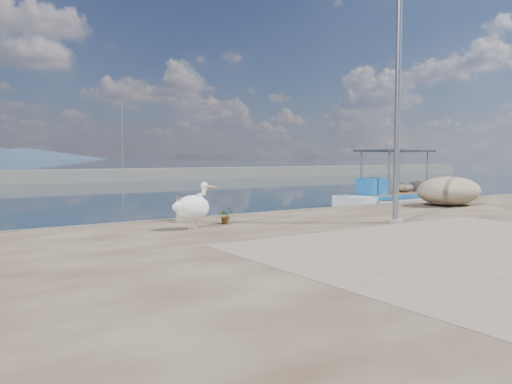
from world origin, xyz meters
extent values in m
plane|color=#162635|center=(0.00, 0.00, 0.00)|extent=(1400.00, 1400.00, 0.00)
cube|color=gray|center=(1.00, -3.00, 0.50)|extent=(9.00, 7.00, 0.01)
cube|color=gray|center=(0.00, 40.00, 0.60)|extent=(120.00, 2.20, 1.20)
cylinder|color=gray|center=(8.00, 40.00, 4.00)|extent=(0.16, 0.16, 7.00)
cone|color=#28384C|center=(90.00, 650.00, 7.00)|extent=(200.00, 200.00, 14.00)
cube|color=white|center=(10.36, 7.45, 0.08)|extent=(6.66, 2.54, 1.07)
cube|color=#1A65AE|center=(10.36, 7.45, 0.56)|extent=(4.84, 2.49, 0.16)
cube|color=#A82814|center=(10.36, 7.45, 0.02)|extent=(4.83, 2.47, 0.14)
cube|color=#1A65AE|center=(8.72, 7.34, 1.02)|extent=(1.08, 1.08, 0.79)
cube|color=#23272E|center=(10.36, 7.45, 2.65)|extent=(3.72, 2.25, 0.09)
cylinder|color=tan|center=(-2.72, 2.77, 0.65)|extent=(0.04, 0.04, 0.31)
cylinder|color=tan|center=(-2.57, 2.76, 0.65)|extent=(0.04, 0.04, 0.31)
ellipsoid|color=white|center=(-2.64, 2.76, 1.05)|extent=(0.95, 0.61, 0.66)
cylinder|color=white|center=(-2.36, 2.75, 1.38)|extent=(0.22, 0.13, 0.56)
sphere|color=white|center=(-2.31, 2.75, 1.62)|extent=(0.19, 0.19, 0.19)
cone|color=#FB7561|center=(-2.09, 2.74, 1.58)|extent=(0.45, 0.12, 0.14)
cylinder|color=gray|center=(2.69, 0.74, 4.00)|extent=(0.16, 0.16, 7.00)
cylinder|color=gray|center=(2.69, 0.74, 0.55)|extent=(0.44, 0.44, 0.10)
cylinder|color=gray|center=(-2.18, 4.60, 0.84)|extent=(0.18, 0.18, 0.68)
cylinder|color=gray|center=(-2.18, 4.60, 1.18)|extent=(0.23, 0.23, 0.06)
imported|color=#33722D|center=(-1.38, 3.23, 0.73)|extent=(0.44, 0.40, 0.45)
ellipsoid|color=#BDAA8C|center=(8.43, 3.09, 1.06)|extent=(2.83, 2.02, 1.11)
camera|label=1|loc=(-8.30, -8.74, 2.35)|focal=35.00mm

